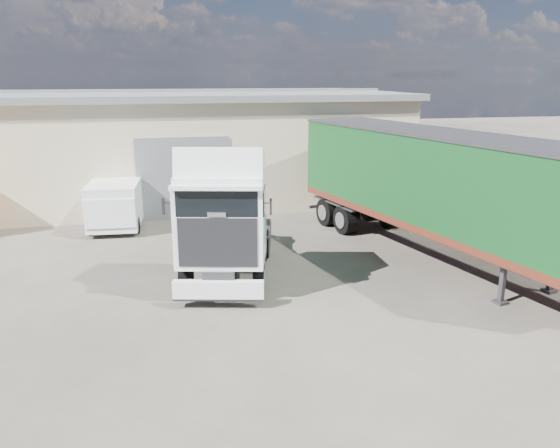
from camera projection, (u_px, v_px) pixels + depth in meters
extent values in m
plane|color=black|center=(281.00, 303.00, 15.19)|extent=(120.00, 120.00, 0.00)
cube|color=beige|center=(98.00, 148.00, 28.26)|extent=(30.00, 12.00, 5.00)
cube|color=slate|center=(94.00, 95.00, 27.56)|extent=(30.60, 12.60, 0.30)
cube|color=slate|center=(184.00, 179.00, 23.65)|extent=(4.00, 0.08, 3.60)
cube|color=slate|center=(93.00, 91.00, 27.50)|extent=(30.60, 0.40, 0.15)
cube|color=maroon|center=(514.00, 195.00, 23.00)|extent=(0.35, 26.00, 2.50)
cylinder|color=black|center=(222.00, 279.00, 15.61)|extent=(2.55, 1.56, 1.02)
cylinder|color=black|center=(233.00, 243.00, 18.87)|extent=(2.60, 1.57, 1.02)
cylinder|color=black|center=(237.00, 233.00, 20.18)|extent=(2.60, 1.57, 1.02)
cube|color=#2D2D30|center=(230.00, 243.00, 17.75)|extent=(2.36, 6.40, 0.29)
cube|color=white|center=(218.00, 290.00, 14.72)|extent=(2.45, 0.82, 0.53)
cube|color=white|center=(222.00, 219.00, 15.50)|extent=(2.87, 2.73, 2.37)
cube|color=black|center=(218.00, 243.00, 14.52)|extent=(2.08, 0.56, 1.35)
cube|color=black|center=(217.00, 204.00, 14.26)|extent=(2.12, 0.56, 0.72)
cube|color=white|center=(221.00, 165.00, 15.28)|extent=(2.77, 2.39, 1.18)
cube|color=#0D614A|center=(182.00, 224.00, 15.95)|extent=(0.18, 0.71, 1.06)
cube|color=#0D614A|center=(265.00, 224.00, 15.92)|extent=(0.18, 0.71, 1.06)
cylinder|color=#2D2D30|center=(234.00, 226.00, 18.91)|extent=(1.28, 1.28, 0.12)
cube|color=#2D2D30|center=(502.00, 284.00, 15.02)|extent=(0.39, 0.39, 1.19)
cube|color=#2D2D30|center=(551.00, 273.00, 15.83)|extent=(0.39, 0.39, 1.19)
cylinder|color=black|center=(360.00, 213.00, 22.83)|extent=(2.94, 1.72, 1.15)
cube|color=#2D2D30|center=(431.00, 229.00, 18.91)|extent=(3.67, 12.87, 0.38)
cube|color=#571E14|center=(432.00, 219.00, 18.81)|extent=(5.46, 13.27, 0.26)
cube|color=black|center=(435.00, 175.00, 18.41)|extent=(5.46, 13.27, 2.82)
cube|color=#2D2D30|center=(438.00, 133.00, 18.03)|extent=(5.54, 13.35, 0.09)
cylinder|color=black|center=(114.00, 226.00, 21.69)|extent=(2.02, 0.83, 0.68)
cylinder|color=black|center=(124.00, 207.00, 24.83)|extent=(2.02, 0.83, 0.68)
cube|color=white|center=(118.00, 199.00, 23.07)|extent=(2.33, 4.87, 1.75)
cube|color=white|center=(111.00, 211.00, 21.22)|extent=(1.97, 1.07, 1.13)
cube|color=black|center=(111.00, 196.00, 21.26)|extent=(1.80, 0.23, 0.62)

